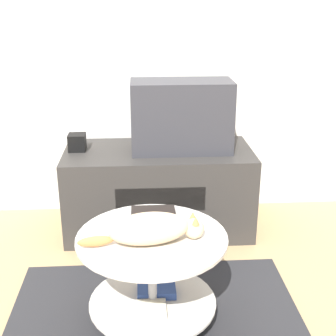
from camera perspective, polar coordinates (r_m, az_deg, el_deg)
The scene contains 9 objects.
ground_plane at distance 2.49m, azimuth -1.48°, elevation -18.98°, with size 12.00×12.00×0.00m, color tan.
wall_back at distance 3.40m, azimuth -2.69°, elevation 15.77°, with size 8.00×0.05×2.60m.
rug at distance 2.48m, azimuth -1.48°, elevation -18.80°, with size 1.50×1.16×0.02m.
tv_stand at distance 3.27m, azimuth -1.15°, elevation -2.68°, with size 1.27×0.59×0.58m.
tv at distance 3.10m, azimuth 1.65°, elevation 6.33°, with size 0.66×0.31×0.47m.
speaker at distance 3.21m, azimuth -11.03°, elevation 3.09°, with size 0.11×0.11×0.11m.
coffee_table at distance 2.33m, azimuth -1.91°, elevation -12.29°, with size 0.72×0.72×0.49m.
dvd_box at distance 2.37m, azimuth -1.73°, elevation -6.01°, with size 0.22×0.20×0.04m.
cat at distance 2.15m, azimuth -2.05°, elevation -7.41°, with size 0.59×0.23×0.14m.
Camera 1 is at (-0.06, -1.92, 1.59)m, focal length 50.00 mm.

